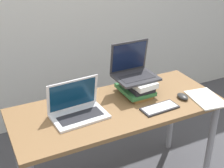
# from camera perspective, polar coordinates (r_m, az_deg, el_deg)

# --- Properties ---
(desk) EXTENTS (1.48, 0.62, 0.77)m
(desk) POSITION_cam_1_polar(r_m,az_deg,el_deg) (2.23, 1.02, -6.12)
(desk) COLOR brown
(desk) RESTS_ON ground_plane
(laptop_left) EXTENTS (0.37, 0.25, 0.24)m
(laptop_left) POSITION_cam_1_polar(r_m,az_deg,el_deg) (2.06, -6.37, -4.54)
(laptop_left) COLOR silver
(laptop_left) RESTS_ON desk
(book_stack) EXTENTS (0.22, 0.29, 0.13)m
(book_stack) POSITION_cam_1_polar(r_m,az_deg,el_deg) (2.30, 4.57, -0.50)
(book_stack) COLOR olive
(book_stack) RESTS_ON desk
(laptop_on_books) EXTENTS (0.31, 0.25, 0.26)m
(laptop_on_books) POSITION_cam_1_polar(r_m,az_deg,el_deg) (2.28, 3.95, 2.53)
(laptop_on_books) COLOR #333338
(laptop_on_books) RESTS_ON book_stack
(wireless_keyboard) EXTENTS (0.27, 0.13, 0.01)m
(wireless_keyboard) POSITION_cam_1_polar(r_m,az_deg,el_deg) (2.16, 8.71, -4.36)
(wireless_keyboard) COLOR #28282D
(wireless_keyboard) RESTS_ON desk
(mouse) EXTENTS (0.06, 0.10, 0.03)m
(mouse) POSITION_cam_1_polar(r_m,az_deg,el_deg) (2.31, 12.78, -2.25)
(mouse) COLOR #2D2D2D
(mouse) RESTS_ON desk
(notepad) EXTENTS (0.24, 0.31, 0.01)m
(notepad) POSITION_cam_1_polar(r_m,az_deg,el_deg) (2.35, 16.79, -2.56)
(notepad) COLOR white
(notepad) RESTS_ON desk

